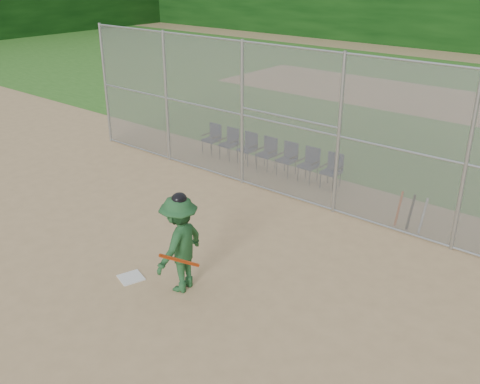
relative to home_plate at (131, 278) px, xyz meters
The scene contains 14 objects.
ground 0.61m from the home_plate, 29.46° to the left, with size 100.00×100.00×0.00m, color tan.
grass_strip 18.31m from the home_plate, 88.35° to the left, with size 100.00×100.00×0.00m, color #2F681F.
dirt_patch_far 18.31m from the home_plate, 88.35° to the left, with size 24.00×24.00×0.00m, color tan.
backstop_fence 5.71m from the home_plate, 84.31° to the left, with size 16.09×0.09×4.00m.
home_plate is the anchor object (origin of this frame).
batter_at_plate 1.48m from the home_plate, 21.98° to the left, with size 1.02×1.45×2.03m.
spare_bats 6.62m from the home_plate, 59.26° to the left, with size 0.66×0.35×0.83m.
chair_0 7.68m from the home_plate, 120.38° to the left, with size 0.54×0.52×0.96m, color #0F1B39, non-canonical shape.
chair_1 7.33m from the home_plate, 115.29° to the left, with size 0.54×0.52×0.96m, color #0F1B39, non-canonical shape.
chair_2 7.04m from the home_plate, 109.72° to the left, with size 0.54×0.52×0.96m, color #0F1B39, non-canonical shape.
chair_3 6.83m from the home_plate, 103.74° to the left, with size 0.54×0.52×0.96m, color #0F1B39, non-canonical shape.
chair_4 6.69m from the home_plate, 97.44° to the left, with size 0.54×0.52×0.96m, color #0F1B39, non-canonical shape.
chair_5 6.63m from the home_plate, 90.96° to the left, with size 0.54×0.52×0.96m, color #0F1B39, non-canonical shape.
chair_6 6.66m from the home_plate, 84.45° to the left, with size 0.54×0.52×0.96m, color #0F1B39, non-canonical shape.
Camera 1 is at (7.01, -5.94, 5.88)m, focal length 40.00 mm.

